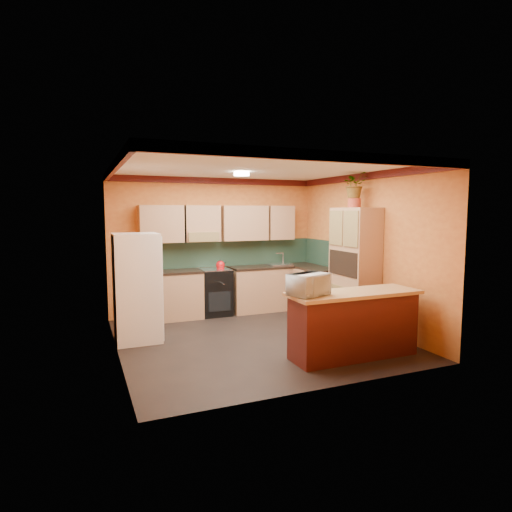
{
  "coord_description": "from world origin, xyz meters",
  "views": [
    {
      "loc": [
        -2.56,
        -6.18,
        2.04
      ],
      "look_at": [
        0.2,
        0.45,
        1.29
      ],
      "focal_mm": 30.0,
      "sensor_mm": 36.0,
      "label": 1
    }
  ],
  "objects_px": {
    "microwave": "(309,285)",
    "pantry": "(354,268)",
    "base_cabinets_back": "(245,290)",
    "stove": "(215,292)",
    "fridge": "(137,288)",
    "breakfast_bar": "(353,326)"
  },
  "relations": [
    {
      "from": "pantry",
      "to": "microwave",
      "type": "relative_size",
      "value": 4.0
    },
    {
      "from": "base_cabinets_back",
      "to": "fridge",
      "type": "xyz_separation_m",
      "value": [
        -2.26,
        -1.18,
        0.41
      ]
    },
    {
      "from": "base_cabinets_back",
      "to": "pantry",
      "type": "relative_size",
      "value": 1.74
    },
    {
      "from": "fridge",
      "to": "microwave",
      "type": "bearing_deg",
      "value": -44.38
    },
    {
      "from": "base_cabinets_back",
      "to": "microwave",
      "type": "distance_m",
      "value": 3.18
    },
    {
      "from": "base_cabinets_back",
      "to": "fridge",
      "type": "relative_size",
      "value": 2.15
    },
    {
      "from": "breakfast_bar",
      "to": "stove",
      "type": "bearing_deg",
      "value": 108.87
    },
    {
      "from": "stove",
      "to": "microwave",
      "type": "xyz_separation_m",
      "value": [
        0.34,
        -3.11,
        0.62
      ]
    },
    {
      "from": "fridge",
      "to": "microwave",
      "type": "relative_size",
      "value": 3.24
    },
    {
      "from": "base_cabinets_back",
      "to": "microwave",
      "type": "height_order",
      "value": "microwave"
    },
    {
      "from": "fridge",
      "to": "stove",
      "type": "bearing_deg",
      "value": 35.83
    },
    {
      "from": "fridge",
      "to": "breakfast_bar",
      "type": "xyz_separation_m",
      "value": [
        2.7,
        -1.93,
        -0.41
      ]
    },
    {
      "from": "base_cabinets_back",
      "to": "pantry",
      "type": "distance_m",
      "value": 2.36
    },
    {
      "from": "base_cabinets_back",
      "to": "breakfast_bar",
      "type": "xyz_separation_m",
      "value": [
        0.44,
        -3.11,
        0.0
      ]
    },
    {
      "from": "pantry",
      "to": "breakfast_bar",
      "type": "xyz_separation_m",
      "value": [
        -0.9,
        -1.27,
        -0.61
      ]
    },
    {
      "from": "breakfast_bar",
      "to": "pantry",
      "type": "bearing_deg",
      "value": 54.46
    },
    {
      "from": "stove",
      "to": "breakfast_bar",
      "type": "distance_m",
      "value": 3.28
    },
    {
      "from": "microwave",
      "to": "pantry",
      "type": "bearing_deg",
      "value": 16.08
    },
    {
      "from": "breakfast_bar",
      "to": "fridge",
      "type": "bearing_deg",
      "value": 144.43
    },
    {
      "from": "stove",
      "to": "breakfast_bar",
      "type": "relative_size",
      "value": 0.51
    },
    {
      "from": "stove",
      "to": "breakfast_bar",
      "type": "bearing_deg",
      "value": -71.13
    },
    {
      "from": "base_cabinets_back",
      "to": "stove",
      "type": "xyz_separation_m",
      "value": [
        -0.62,
        -0.0,
        0.02
      ]
    }
  ]
}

